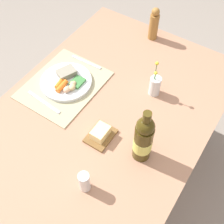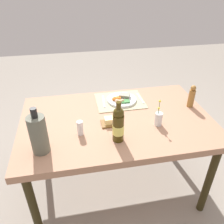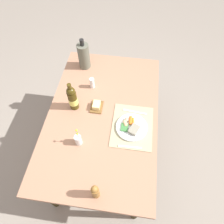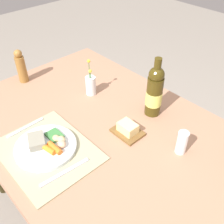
# 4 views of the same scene
# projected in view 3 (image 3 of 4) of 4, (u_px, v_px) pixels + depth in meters

# --- Properties ---
(ground_plane) EXTENTS (8.00, 8.00, 0.00)m
(ground_plane) POSITION_uv_depth(u_px,v_px,m) (105.00, 149.00, 2.31)
(ground_plane) COLOR gray
(dining_table) EXTENTS (1.45, 0.92, 0.75)m
(dining_table) POSITION_uv_depth(u_px,v_px,m) (103.00, 118.00, 1.74)
(dining_table) COLOR #A8795C
(dining_table) RESTS_ON ground_plane
(placemat) EXTENTS (0.41, 0.33, 0.01)m
(placemat) POSITION_uv_depth(u_px,v_px,m) (132.00, 126.00, 1.62)
(placemat) COLOR tan
(placemat) RESTS_ON dining_table
(dinner_plate) EXTENTS (0.25, 0.25, 0.05)m
(dinner_plate) POSITION_uv_depth(u_px,v_px,m) (131.00, 127.00, 1.59)
(dinner_plate) COLOR silver
(dinner_plate) RESTS_ON placemat
(fork) EXTENTS (0.02, 0.18, 0.00)m
(fork) POSITION_uv_depth(u_px,v_px,m) (130.00, 147.00, 1.51)
(fork) COLOR silver
(fork) RESTS_ON placemat
(knife) EXTENTS (0.03, 0.21, 0.00)m
(knife) POSITION_uv_depth(u_px,v_px,m) (135.00, 112.00, 1.69)
(knife) COLOR silver
(knife) RESTS_ON placemat
(flower_vase) EXTENTS (0.05, 0.05, 0.20)m
(flower_vase) POSITION_uv_depth(u_px,v_px,m) (78.00, 140.00, 1.50)
(flower_vase) COLOR silver
(flower_vase) RESTS_ON dining_table
(pepper_mill) EXTENTS (0.05, 0.05, 0.19)m
(pepper_mill) POSITION_uv_depth(u_px,v_px,m) (95.00, 192.00, 1.26)
(pepper_mill) COLOR olive
(pepper_mill) RESTS_ON dining_table
(butter_dish) EXTENTS (0.13, 0.10, 0.05)m
(butter_dish) POSITION_uv_depth(u_px,v_px,m) (97.00, 106.00, 1.70)
(butter_dish) COLOR brown
(butter_dish) RESTS_ON dining_table
(salt_shaker) EXTENTS (0.04, 0.04, 0.11)m
(salt_shaker) POSITION_uv_depth(u_px,v_px,m) (92.00, 83.00, 1.80)
(salt_shaker) COLOR white
(salt_shaker) RESTS_ON dining_table
(cooler_bottle) EXTENTS (0.11, 0.11, 0.31)m
(cooler_bottle) POSITION_uv_depth(u_px,v_px,m) (84.00, 56.00, 1.88)
(cooler_bottle) COLOR #5F6152
(cooler_bottle) RESTS_ON dining_table
(wine_bottle) EXTENTS (0.08, 0.08, 0.29)m
(wine_bottle) POSITION_uv_depth(u_px,v_px,m) (73.00, 98.00, 1.62)
(wine_bottle) COLOR #41340F
(wine_bottle) RESTS_ON dining_table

